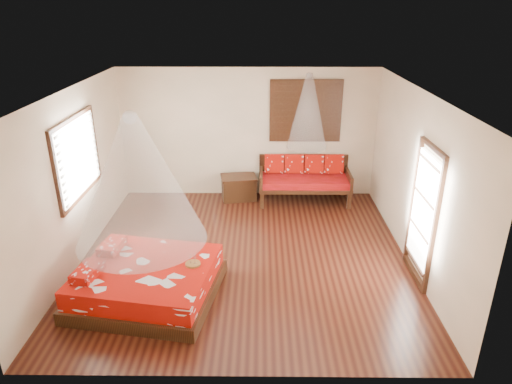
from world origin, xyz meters
TOP-DOWN VIEW (x-y plane):
  - room at (0.00, 0.00)m, footprint 5.54×5.54m
  - bed at (-1.40, -1.17)m, footprint 2.22×2.07m
  - daybed at (1.22, 2.39)m, footprint 1.95×0.86m
  - storage_chest at (-0.21, 2.45)m, footprint 0.84×0.67m
  - shutter_panel at (1.22, 2.72)m, footprint 1.52×0.06m
  - window_left at (-2.71, 0.20)m, footprint 0.10×1.74m
  - glazed_door at (2.72, -0.60)m, footprint 0.08×1.02m
  - wine_tray at (-0.72, -1.12)m, footprint 0.22×0.22m
  - mosquito_net_main at (-1.39, -1.18)m, footprint 1.80×1.80m
  - mosquito_net_daybed at (1.22, 2.25)m, footprint 0.82×0.82m

SIDE VIEW (x-z plane):
  - bed at x=-1.40m, z-range -0.06..0.57m
  - storage_chest at x=-0.21m, z-range 0.00..0.52m
  - daybed at x=1.22m, z-range 0.03..1.01m
  - wine_tray at x=-0.72m, z-range 0.46..0.64m
  - glazed_door at x=2.72m, z-range -0.01..2.15m
  - room at x=0.00m, z-range -0.02..2.82m
  - window_left at x=-2.71m, z-range 1.03..2.37m
  - mosquito_net_main at x=-1.39m, z-range 0.95..2.75m
  - shutter_panel at x=1.22m, z-range 1.24..2.56m
  - mosquito_net_daybed at x=1.22m, z-range 1.25..2.75m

